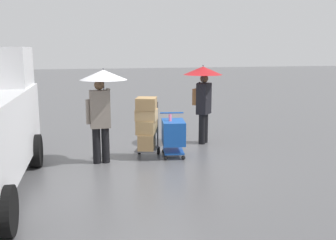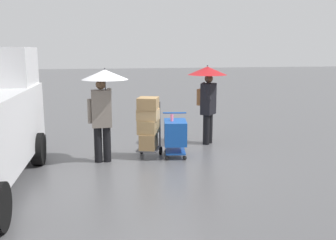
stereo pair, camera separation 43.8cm
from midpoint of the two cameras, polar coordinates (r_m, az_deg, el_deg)
The scene contains 5 objects.
ground_plane at distance 8.75m, azimuth -4.31°, elevation -6.33°, with size 90.00×90.00×0.00m, color #5B5B5E.
shopping_cart_vendor at distance 9.03m, azimuth -0.58°, elevation -2.05°, with size 0.68×0.90×1.04m.
hand_dolly_boxes at distance 8.90m, azimuth -4.66°, elevation -0.65°, with size 0.72×0.83×1.45m.
pedestrian_pink_side at distance 8.52m, azimuth -11.42°, elevation 3.92°, with size 1.04×1.04×2.15m.
pedestrian_black_side at distance 10.17m, azimuth 4.09°, elevation 5.06°, with size 1.04×1.04×2.15m.
Camera 1 is at (1.71, 8.19, 2.54)m, focal length 40.29 mm.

